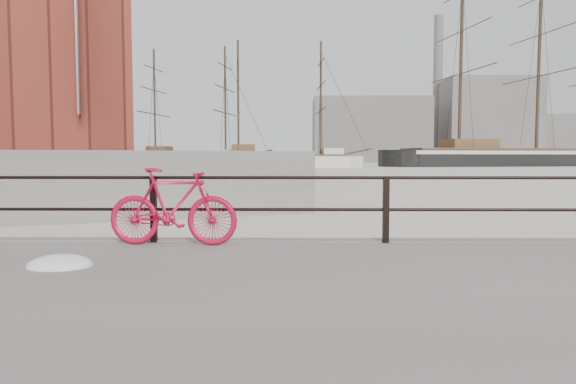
% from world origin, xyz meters
% --- Properties ---
extents(ground, '(400.00, 400.00, 0.00)m').
position_xyz_m(ground, '(0.00, 0.00, 0.00)').
color(ground, white).
rests_on(ground, ground).
extents(promenade, '(36.00, 8.00, 0.35)m').
position_xyz_m(promenade, '(0.00, -4.00, 0.17)').
color(promenade, gray).
rests_on(promenade, ground).
extents(far_quay, '(78.44, 148.07, 1.80)m').
position_xyz_m(far_quay, '(-40.00, 72.00, 0.90)').
color(far_quay, gray).
rests_on(far_quay, ground).
extents(guardrail, '(28.00, 0.10, 1.00)m').
position_xyz_m(guardrail, '(0.00, -0.15, 0.85)').
color(guardrail, black).
rests_on(guardrail, promenade).
extents(bicycle, '(1.89, 0.38, 1.13)m').
position_xyz_m(bicycle, '(-3.14, -0.41, 0.92)').
color(bicycle, red).
rests_on(bicycle, promenade).
extents(barque_black, '(66.71, 33.10, 35.86)m').
position_xyz_m(barque_black, '(40.45, 81.74, 0.00)').
color(barque_black, black).
rests_on(barque_black, ground).
extents(schooner_mid, '(28.47, 13.87, 19.99)m').
position_xyz_m(schooner_mid, '(-3.66, 70.81, 0.00)').
color(schooner_mid, beige).
rests_on(schooner_mid, ground).
extents(schooner_left, '(28.79, 16.79, 20.30)m').
position_xyz_m(schooner_left, '(-18.72, 77.22, 0.00)').
color(schooner_left, silver).
rests_on(schooner_left, ground).
extents(workboat_far, '(12.24, 8.90, 7.00)m').
position_xyz_m(workboat_far, '(-28.81, 47.19, 0.00)').
color(workboat_far, black).
rests_on(workboat_far, ground).
extents(apartment_cream, '(24.16, 21.40, 21.20)m').
position_xyz_m(apartment_cream, '(-38.11, 61.98, 12.40)').
color(apartment_cream, beige).
rests_on(apartment_cream, far_quay).
extents(apartment_grey, '(26.02, 22.15, 23.20)m').
position_xyz_m(apartment_grey, '(-46.35, 82.38, 13.40)').
color(apartment_grey, gray).
rests_on(apartment_grey, far_quay).
extents(apartment_brick, '(27.87, 22.90, 21.20)m').
position_xyz_m(apartment_brick, '(-54.97, 103.70, 12.40)').
color(apartment_brick, brown).
rests_on(apartment_brick, far_quay).
extents(industrial_west, '(32.00, 18.00, 18.00)m').
position_xyz_m(industrial_west, '(20.00, 140.00, 9.00)').
color(industrial_west, gray).
rests_on(industrial_west, ground).
extents(industrial_mid, '(26.00, 20.00, 24.00)m').
position_xyz_m(industrial_mid, '(55.00, 145.00, 12.00)').
color(industrial_mid, gray).
rests_on(industrial_mid, ground).
extents(industrial_east, '(20.00, 16.00, 14.00)m').
position_xyz_m(industrial_east, '(78.00, 150.00, 7.00)').
color(industrial_east, gray).
rests_on(industrial_east, ground).
extents(smokestack, '(2.80, 2.80, 44.00)m').
position_xyz_m(smokestack, '(42.00, 150.00, 22.00)').
color(smokestack, gray).
rests_on(smokestack, ground).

